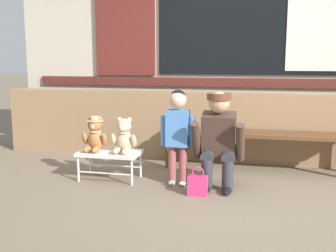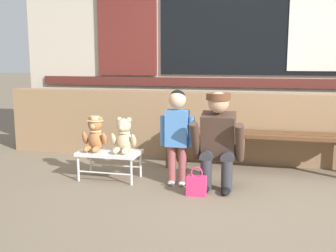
# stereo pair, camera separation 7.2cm
# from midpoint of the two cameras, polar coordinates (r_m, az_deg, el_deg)

# --- Properties ---
(ground_plane) EXTENTS (60.00, 60.00, 0.00)m
(ground_plane) POSITION_cam_midpoint_polar(r_m,az_deg,el_deg) (3.71, 9.45, -10.34)
(ground_plane) COLOR #756651
(brick_low_wall) EXTENTS (6.31, 0.25, 0.85)m
(brick_low_wall) POSITION_cam_midpoint_polar(r_m,az_deg,el_deg) (4.99, 10.65, -0.22)
(brick_low_wall) COLOR #997551
(brick_low_wall) RESTS_ON ground
(shop_facade) EXTENTS (6.44, 0.26, 3.77)m
(shop_facade) POSITION_cam_midpoint_polar(r_m,az_deg,el_deg) (5.47, 11.43, 15.90)
(shop_facade) COLOR beige
(shop_facade) RESTS_ON ground
(wooden_bench_long) EXTENTS (2.10, 0.40, 0.44)m
(wooden_bench_long) POSITION_cam_midpoint_polar(r_m,az_deg,el_deg) (4.63, 11.74, -1.64)
(wooden_bench_long) COLOR brown
(wooden_bench_long) RESTS_ON ground
(small_display_bench) EXTENTS (0.64, 0.36, 0.30)m
(small_display_bench) POSITION_cam_midpoint_polar(r_m,az_deg,el_deg) (4.25, -8.79, -4.03)
(small_display_bench) COLOR silver
(small_display_bench) RESTS_ON ground
(teddy_bear_with_hat) EXTENTS (0.28, 0.27, 0.36)m
(teddy_bear_with_hat) POSITION_cam_midpoint_polar(r_m,az_deg,el_deg) (4.27, -10.84, -1.19)
(teddy_bear_with_hat) COLOR #A86B3D
(teddy_bear_with_hat) RESTS_ON small_display_bench
(teddy_bear_plain) EXTENTS (0.28, 0.26, 0.36)m
(teddy_bear_plain) POSITION_cam_midpoint_polar(r_m,az_deg,el_deg) (4.15, -6.80, -1.51)
(teddy_bear_plain) COLOR #CCB289
(teddy_bear_plain) RESTS_ON small_display_bench
(child_standing) EXTENTS (0.35, 0.18, 0.96)m
(child_standing) POSITION_cam_midpoint_polar(r_m,az_deg,el_deg) (3.95, 0.87, -0.12)
(child_standing) COLOR #994C4C
(child_standing) RESTS_ON ground
(adult_crouching) EXTENTS (0.50, 0.49, 0.95)m
(adult_crouching) POSITION_cam_midpoint_polar(r_m,az_deg,el_deg) (3.90, 6.84, -1.99)
(adult_crouching) COLOR #333338
(adult_crouching) RESTS_ON ground
(handbag_on_ground) EXTENTS (0.18, 0.11, 0.27)m
(handbag_on_ground) POSITION_cam_midpoint_polar(r_m,az_deg,el_deg) (3.77, 3.69, -8.38)
(handbag_on_ground) COLOR #E53370
(handbag_on_ground) RESTS_ON ground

